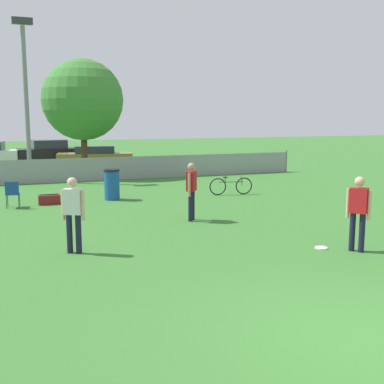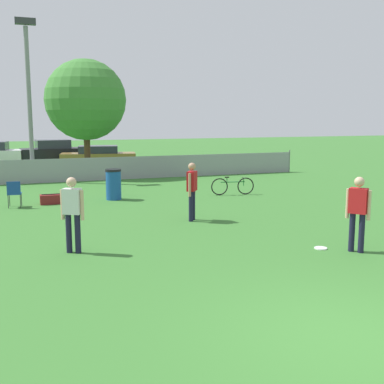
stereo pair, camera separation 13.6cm
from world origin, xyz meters
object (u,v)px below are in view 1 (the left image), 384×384
frisbee_disc (321,248)px  light_pole (26,85)px  trash_bin (112,184)px  parked_car_tan (95,156)px  bicycle_sideline (231,186)px  gear_bag_sideline (49,199)px  tree_near_pole (83,100)px  parked_car_dark (50,152)px  player_defender_red (358,209)px  player_receiver_white (73,210)px  player_thrower_red (191,187)px  folding_chair_sideline (12,192)px

frisbee_disc → light_pole: bearing=111.3°
trash_bin → parked_car_tan: 12.87m
frisbee_disc → bicycle_sideline: 7.94m
trash_bin → gear_bag_sideline: size_ratio=1.55×
tree_near_pole → trash_bin: size_ratio=5.27×
bicycle_sideline → parked_car_dark: parked_car_dark is taller
parked_car_dark → player_defender_red: bearing=-84.1°
light_pole → bicycle_sideline: size_ratio=4.34×
player_receiver_white → frisbee_disc: player_receiver_white is taller
trash_bin → player_defender_red: bearing=-67.1°
bicycle_sideline → gear_bag_sideline: size_ratio=2.34×
light_pole → trash_bin: (2.58, -6.30, -3.87)m
tree_near_pole → player_defender_red: tree_near_pole is taller
bicycle_sideline → parked_car_tan: bearing=112.4°
light_pole → gear_bag_sideline: bearing=-87.0°
tree_near_pole → parked_car_dark: 8.86m
frisbee_disc → trash_bin: trash_bin is taller
tree_near_pole → frisbee_disc: (2.94, -16.17, -3.86)m
light_pole → frisbee_disc: bearing=-68.7°
parked_car_tan → bicycle_sideline: bearing=-66.7°
player_thrower_red → bicycle_sideline: bearing=-2.2°
tree_near_pole → player_receiver_white: (-2.43, -14.52, -2.88)m
light_pole → trash_bin: size_ratio=6.58×
bicycle_sideline → parked_car_tan: (-3.00, 13.31, 0.27)m
gear_bag_sideline → parked_car_tan: 13.48m
player_defender_red → parked_car_dark: 25.30m
tree_near_pole → gear_bag_sideline: 9.12m
tree_near_pole → parked_car_dark: (-1.09, 8.21, -3.14)m
player_thrower_red → frisbee_disc: size_ratio=5.75×
bicycle_sideline → trash_bin: (-4.57, 0.54, 0.22)m
gear_bag_sideline → light_pole: bearing=93.0°
player_defender_red → frisbee_disc: player_defender_red is taller
player_thrower_red → player_defender_red: same height
light_pole → player_thrower_red: 11.97m
player_defender_red → player_receiver_white: bearing=-146.6°
player_thrower_red → folding_chair_sideline: 6.31m
player_receiver_white → gear_bag_sideline: bearing=120.5°
trash_bin → gear_bag_sideline: 2.28m
player_thrower_red → parked_car_tan: size_ratio=0.36×
parked_car_dark → parked_car_tan: parked_car_dark is taller
player_thrower_red → gear_bag_sideline: bearing=77.1°
parked_car_dark → gear_bag_sideline: bearing=-99.3°
bicycle_sideline → parked_car_tan: size_ratio=0.36×
light_pole → parked_car_tan: 8.59m
player_defender_red → light_pole: bearing=165.7°
folding_chair_sideline → bicycle_sideline: bearing=-174.9°
light_pole → gear_bag_sideline: (0.34, -6.44, -4.27)m
frisbee_disc → parked_car_tan: 21.19m
player_receiver_white → player_thrower_red: (3.65, 2.26, 0.00)m
player_defender_red → folding_chair_sideline: size_ratio=1.90×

